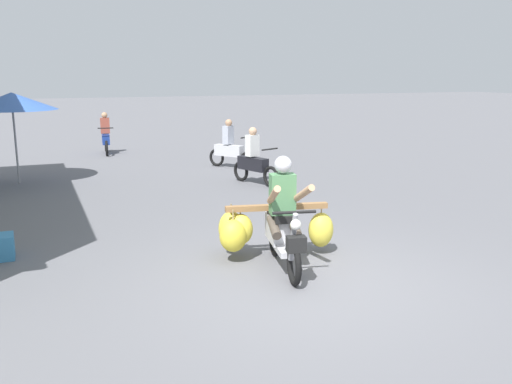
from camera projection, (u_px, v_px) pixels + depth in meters
ground_plane at (307, 284)px, 7.14m from camera, size 120.00×120.00×0.00m
motorbike_main_loaded at (270, 226)px, 7.84m from camera, size 1.77×1.95×1.58m
motorbike_distant_ahead_left at (254, 161)px, 13.50m from camera, size 0.72×1.55×1.40m
motorbike_distant_ahead_right at (230, 148)px, 15.83m from camera, size 0.99×1.39×1.40m
motorbike_distant_far_ahead at (106, 137)px, 18.67m from camera, size 0.50×1.62×1.40m
market_umbrella_near_shop at (12, 101)px, 13.26m from camera, size 2.13×2.13×2.23m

